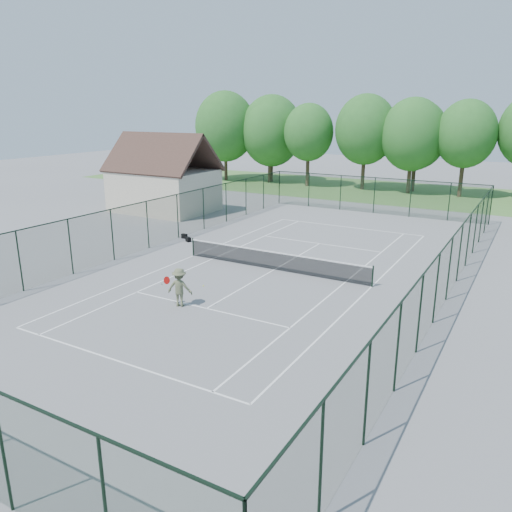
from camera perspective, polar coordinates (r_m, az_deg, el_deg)
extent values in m
plane|color=gray|center=(27.42, 2.08, -1.58)|extent=(140.00, 140.00, 0.00)
cube|color=#52823A|center=(55.11, 16.94, 6.89)|extent=(80.00, 16.00, 0.01)
cube|color=white|center=(37.97, 10.51, 3.27)|extent=(10.97, 0.08, 0.01)
cube|color=white|center=(18.55, -15.71, -11.40)|extent=(10.97, 0.08, 0.01)
cube|color=white|center=(32.99, 7.29, 1.42)|extent=(8.23, 0.08, 0.01)
cube|color=white|center=(22.30, -5.67, -5.98)|extent=(8.23, 0.08, 0.01)
cube|color=white|center=(25.47, 13.07, -3.43)|extent=(0.08, 23.77, 0.01)
cube|color=white|center=(30.24, -7.14, 0.04)|extent=(0.08, 23.77, 0.01)
cube|color=white|center=(25.86, 10.18, -2.95)|extent=(0.08, 23.77, 0.01)
cube|color=white|center=(29.47, -5.01, -0.34)|extent=(0.08, 23.77, 0.01)
cube|color=white|center=(27.42, 2.08, -1.57)|extent=(0.08, 12.80, 0.01)
cylinder|color=black|center=(30.10, -7.20, 1.04)|extent=(0.08, 0.08, 1.10)
cylinder|color=black|center=(25.29, 13.19, -2.27)|extent=(0.08, 0.08, 1.10)
cube|color=black|center=(27.27, 2.09, -0.58)|extent=(11.00, 0.02, 0.96)
cube|color=white|center=(27.13, 2.10, 0.43)|extent=(11.00, 0.05, 0.07)
cube|color=#19331D|center=(43.40, 13.36, 6.75)|extent=(18.00, 0.02, 3.00)
cube|color=#19331D|center=(24.32, 21.22, -1.38)|extent=(0.02, 36.00, 3.00)
cube|color=#19331D|center=(32.06, -12.28, 3.49)|extent=(0.02, 36.00, 3.00)
cube|color=black|center=(43.19, 13.50, 8.71)|extent=(18.00, 0.05, 0.05)
cube|color=black|center=(23.93, 21.59, 2.04)|extent=(0.05, 36.00, 0.05)
cube|color=black|center=(31.77, -12.45, 6.13)|extent=(0.05, 36.00, 0.05)
cube|color=beige|center=(43.94, -10.44, 7.36)|extent=(8.00, 6.00, 3.50)
cube|color=#4A3128|center=(44.71, -9.40, 11.76)|extent=(8.60, 3.27, 3.27)
cube|color=#4A3128|center=(42.43, -11.99, 11.39)|extent=(8.60, 3.27, 3.27)
cylinder|color=#473324|center=(60.65, 1.57, 10.40)|extent=(0.40, 0.40, 4.20)
ellipsoid|color=#31742C|center=(60.36, 1.60, 14.08)|extent=(6.40, 6.40, 7.40)
cylinder|color=#473324|center=(54.83, 17.12, 9.04)|extent=(0.40, 0.40, 4.20)
ellipsoid|color=#31742C|center=(54.51, 17.47, 13.10)|extent=(6.40, 6.40, 7.40)
cube|color=black|center=(34.38, -8.19, 2.26)|extent=(0.39, 0.24, 0.31)
cube|color=black|center=(33.49, -7.75, 1.89)|extent=(0.46, 0.38, 0.31)
imported|color=#5E6344|center=(22.43, -8.72, -3.56)|extent=(1.27, 0.95, 1.76)
sphere|color=#C5DC3F|center=(22.10, -6.02, -3.41)|extent=(0.07, 0.07, 0.07)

